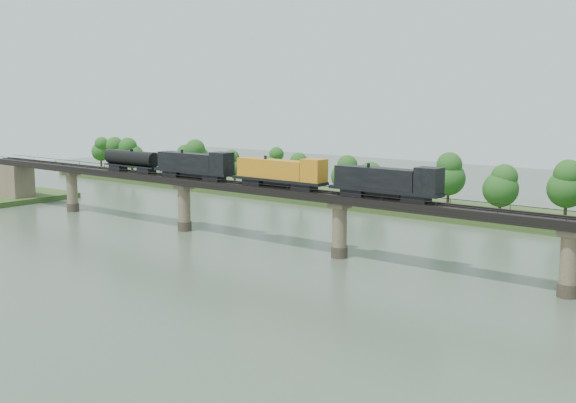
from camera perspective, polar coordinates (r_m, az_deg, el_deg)
The scene contains 6 objects.
ground at distance 107.11m, azimuth -5.18°, elevation -7.28°, with size 400.00×400.00×0.00m, color #3B4B3A.
far_bank at distance 176.72m, azimuth 14.28°, elevation -0.88°, with size 300.00×24.00×1.60m, color #2C461C.
bridge at distance 128.53m, azimuth 4.10°, elevation -2.06°, with size 236.00×30.00×11.50m.
bridge_superstructure at distance 127.50m, azimuth 4.13°, elevation 0.74°, with size 220.00×4.90×0.75m.
far_treeline at distance 175.13m, azimuth 11.33°, elevation 1.79°, with size 289.06×17.54×13.60m.
freight_train at distance 140.40m, azimuth -3.10°, elevation 2.51°, with size 84.59×3.30×5.82m.
Camera 1 is at (71.63, -73.98, 29.47)m, focal length 45.00 mm.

